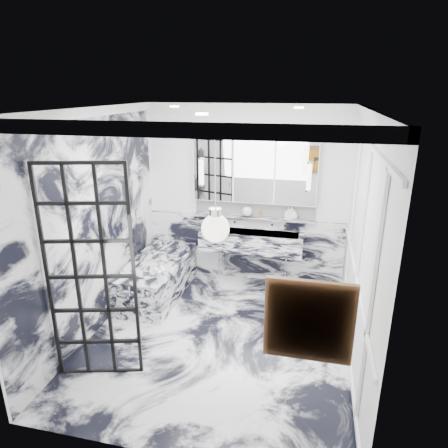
% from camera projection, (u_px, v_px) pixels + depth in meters
% --- Properties ---
extents(floor, '(3.60, 3.60, 0.00)m').
position_uv_depth(floor, '(219.00, 336.00, 5.09)').
color(floor, silver).
rests_on(floor, ground).
extents(ceiling, '(3.60, 3.60, 0.00)m').
position_uv_depth(ceiling, '(217.00, 109.00, 4.19)').
color(ceiling, white).
rests_on(ceiling, wall_back).
extents(wall_back, '(3.60, 0.00, 3.60)m').
position_uv_depth(wall_back, '(245.00, 195.00, 6.30)').
color(wall_back, white).
rests_on(wall_back, floor).
extents(wall_front, '(3.60, 0.00, 3.60)m').
position_uv_depth(wall_front, '(161.00, 314.00, 2.98)').
color(wall_front, white).
rests_on(wall_front, floor).
extents(wall_left, '(0.00, 3.60, 3.60)m').
position_uv_depth(wall_left, '(94.00, 224.00, 4.98)').
color(wall_left, white).
rests_on(wall_left, floor).
extents(wall_right, '(0.00, 3.60, 3.60)m').
position_uv_depth(wall_right, '(362.00, 245.00, 4.30)').
color(wall_right, white).
rests_on(wall_right, floor).
extents(marble_clad_back, '(3.18, 0.05, 1.05)m').
position_uv_depth(marble_clad_back, '(244.00, 247.00, 6.56)').
color(marble_clad_back, silver).
rests_on(marble_clad_back, floor).
extents(marble_clad_left, '(0.02, 3.56, 2.68)m').
position_uv_depth(marble_clad_left, '(95.00, 228.00, 5.00)').
color(marble_clad_left, silver).
rests_on(marble_clad_left, floor).
extents(panel_molding, '(0.03, 3.40, 2.30)m').
position_uv_depth(panel_molding, '(359.00, 253.00, 4.34)').
color(panel_molding, white).
rests_on(panel_molding, floor).
extents(soap_bottle_a, '(0.11, 0.11, 0.22)m').
position_uv_depth(soap_bottle_a, '(292.00, 212.00, 6.13)').
color(soap_bottle_a, '#8C5919').
rests_on(soap_bottle_a, ledge).
extents(soap_bottle_b, '(0.10, 0.10, 0.19)m').
position_uv_depth(soap_bottle_b, '(288.00, 213.00, 6.14)').
color(soap_bottle_b, '#4C4C51').
rests_on(soap_bottle_b, ledge).
extents(soap_bottle_c, '(0.15, 0.15, 0.16)m').
position_uv_depth(soap_bottle_c, '(294.00, 214.00, 6.13)').
color(soap_bottle_c, silver).
rests_on(soap_bottle_c, ledge).
extents(face_pot, '(0.16, 0.16, 0.16)m').
position_uv_depth(face_pot, '(247.00, 211.00, 6.28)').
color(face_pot, white).
rests_on(face_pot, ledge).
extents(amber_bottle, '(0.04, 0.04, 0.10)m').
position_uv_depth(amber_bottle, '(260.00, 214.00, 6.25)').
color(amber_bottle, '#8C5919').
rests_on(amber_bottle, ledge).
extents(flower_vase, '(0.08, 0.08, 0.12)m').
position_uv_depth(flower_vase, '(160.00, 279.00, 5.27)').
color(flower_vase, silver).
rests_on(flower_vase, bathtub).
extents(crittall_door, '(0.86, 0.26, 2.35)m').
position_uv_depth(crittall_door, '(91.00, 277.00, 4.09)').
color(crittall_door, black).
rests_on(crittall_door, floor).
extents(artwork, '(0.52, 0.05, 0.52)m').
position_uv_depth(artwork, '(309.00, 321.00, 2.77)').
color(artwork, '#BC8013').
rests_on(artwork, wall_front).
extents(pendant_light, '(0.23, 0.23, 0.23)m').
position_uv_depth(pendant_light, '(215.00, 228.00, 3.27)').
color(pendant_light, white).
rests_on(pendant_light, ceiling).
extents(trough_sink, '(1.60, 0.45, 0.30)m').
position_uv_depth(trough_sink, '(251.00, 241.00, 6.26)').
color(trough_sink, silver).
rests_on(trough_sink, wall_back).
extents(ledge, '(1.90, 0.14, 0.04)m').
position_uv_depth(ledge, '(253.00, 217.00, 6.30)').
color(ledge, silver).
rests_on(ledge, wall_back).
extents(subway_tile, '(1.90, 0.03, 0.23)m').
position_uv_depth(subway_tile, '(254.00, 208.00, 6.32)').
color(subway_tile, white).
rests_on(subway_tile, wall_back).
extents(mirror_cabinet, '(1.90, 0.16, 1.00)m').
position_uv_depth(mirror_cabinet, '(255.00, 170.00, 6.07)').
color(mirror_cabinet, white).
rests_on(mirror_cabinet, wall_back).
extents(sconce_left, '(0.07, 0.07, 0.40)m').
position_uv_depth(sconce_left, '(201.00, 172.00, 6.17)').
color(sconce_left, white).
rests_on(sconce_left, mirror_cabinet).
extents(sconce_right, '(0.07, 0.07, 0.40)m').
position_uv_depth(sconce_right, '(309.00, 177.00, 5.82)').
color(sconce_right, white).
rests_on(sconce_right, mirror_cabinet).
extents(bathtub, '(0.75, 1.65, 0.55)m').
position_uv_depth(bathtub, '(158.00, 277.00, 6.08)').
color(bathtub, silver).
rests_on(bathtub, floor).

